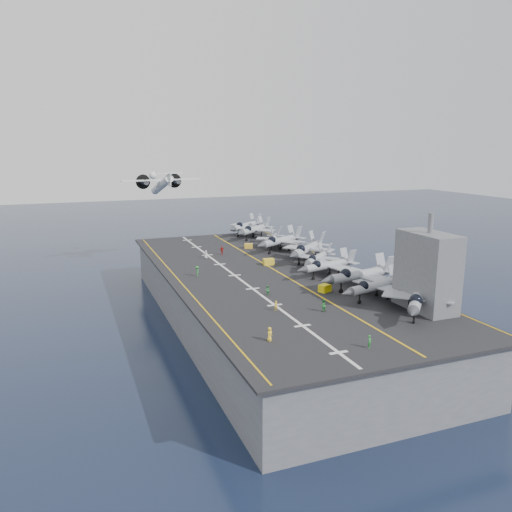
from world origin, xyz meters
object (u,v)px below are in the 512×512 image
object	(u,v)px
transport_plane	(162,185)
island_superstructure	(428,262)
fighter_jet_0	(418,297)
tow_cart_a	(325,288)

from	to	relation	value
transport_plane	island_superstructure	bearing A→B (deg)	-74.36
fighter_jet_0	transport_plane	world-z (taller)	transport_plane
fighter_jet_0	tow_cart_a	distance (m)	17.10
fighter_jet_0	tow_cart_a	world-z (taller)	fighter_jet_0
island_superstructure	transport_plane	world-z (taller)	transport_plane
fighter_jet_0	transport_plane	distance (m)	91.37
fighter_jet_0	transport_plane	bearing A→B (deg)	103.76
transport_plane	fighter_jet_0	bearing A→B (deg)	-76.24
fighter_jet_0	island_superstructure	bearing A→B (deg)	29.74
tow_cart_a	transport_plane	bearing A→B (deg)	101.15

